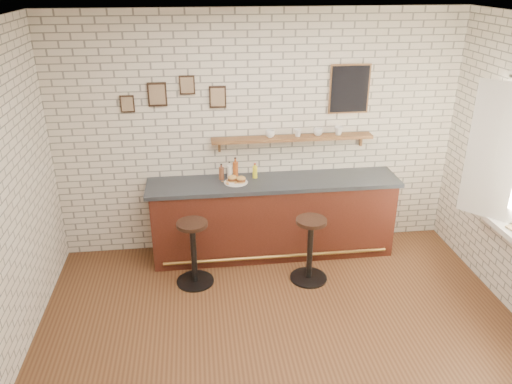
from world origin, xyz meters
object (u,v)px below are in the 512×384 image
(shelf_cup_c, at_px, (318,132))
(bar_stool_right, at_px, (310,248))
(bitters_bottle_brown, at_px, (221,173))
(shelf_cup_d, at_px, (339,131))
(sandwich_plate, at_px, (236,182))
(shelf_cup_a, at_px, (270,134))
(bitters_bottle_amber, at_px, (235,170))
(condiment_bottle_yellow, at_px, (255,172))
(ciabatta_sandwich, at_px, (237,179))
(shelf_cup_b, at_px, (298,133))
(bitters_bottle_white, at_px, (230,172))
(bar_counter, at_px, (273,217))
(bar_stool_left, at_px, (194,251))

(shelf_cup_c, bearing_deg, bar_stool_right, 169.75)
(bitters_bottle_brown, distance_m, shelf_cup_d, 1.54)
(sandwich_plate, distance_m, shelf_cup_a, 0.72)
(bitters_bottle_amber, distance_m, condiment_bottle_yellow, 0.24)
(condiment_bottle_yellow, xyz_separation_m, shelf_cup_d, (1.05, 0.08, 0.46))
(ciabatta_sandwich, bearing_deg, shelf_cup_d, 9.02)
(shelf_cup_b, bearing_deg, ciabatta_sandwich, 154.39)
(ciabatta_sandwich, height_order, bitters_bottle_white, bitters_bottle_white)
(shelf_cup_b, bearing_deg, bitters_bottle_amber, 145.31)
(bar_counter, height_order, shelf_cup_b, shelf_cup_b)
(bar_stool_right, relative_size, shelf_cup_b, 8.28)
(ciabatta_sandwich, relative_size, bitters_bottle_amber, 0.83)
(sandwich_plate, relative_size, bar_stool_left, 0.35)
(bar_counter, relative_size, bitters_bottle_brown, 15.24)
(bitters_bottle_white, height_order, shelf_cup_d, shelf_cup_d)
(condiment_bottle_yellow, distance_m, shelf_cup_a, 0.50)
(condiment_bottle_yellow, distance_m, shelf_cup_c, 0.92)
(bar_counter, height_order, bar_stool_right, bar_counter)
(bitters_bottle_brown, relative_size, bitters_bottle_white, 0.89)
(sandwich_plate, bearing_deg, shelf_cup_d, 8.95)
(bitters_bottle_brown, xyz_separation_m, shelf_cup_a, (0.61, 0.08, 0.45))
(sandwich_plate, distance_m, shelf_cup_d, 1.42)
(ciabatta_sandwich, distance_m, shelf_cup_d, 1.40)
(bitters_bottle_brown, xyz_separation_m, bar_stool_right, (0.96, -0.79, -0.67))
(ciabatta_sandwich, bearing_deg, bar_stool_left, -134.79)
(bitters_bottle_white, height_order, condiment_bottle_yellow, bitters_bottle_white)
(bar_counter, relative_size, ciabatta_sandwich, 13.51)
(bar_counter, bearing_deg, shelf_cup_d, 13.53)
(sandwich_plate, distance_m, ciabatta_sandwich, 0.04)
(shelf_cup_a, bearing_deg, shelf_cup_d, -41.70)
(bar_stool_right, relative_size, shelf_cup_d, 7.09)
(ciabatta_sandwich, bearing_deg, condiment_bottle_yellow, 28.18)
(bitters_bottle_white, distance_m, shelf_cup_c, 1.19)
(bitters_bottle_white, bearing_deg, sandwich_plate, -63.02)
(bar_stool_right, distance_m, shelf_cup_d, 1.51)
(bitters_bottle_brown, xyz_separation_m, shelf_cup_c, (1.21, 0.08, 0.45))
(shelf_cup_c, bearing_deg, bitters_bottle_amber, 99.85)
(sandwich_plate, distance_m, bitters_bottle_amber, 0.17)
(sandwich_plate, xyz_separation_m, shelf_cup_b, (0.79, 0.20, 0.53))
(shelf_cup_c, bearing_deg, bitters_bottle_brown, 99.23)
(bitters_bottle_white, distance_m, condiment_bottle_yellow, 0.31)
(shelf_cup_d, bearing_deg, sandwich_plate, 167.44)
(ciabatta_sandwich, bearing_deg, bitters_bottle_brown, 144.05)
(bitters_bottle_brown, xyz_separation_m, bar_stool_left, (-0.38, -0.69, -0.67))
(shelf_cup_a, xyz_separation_m, shelf_cup_c, (0.60, 0.00, -0.00))
(ciabatta_sandwich, xyz_separation_m, shelf_cup_d, (1.29, 0.20, 0.49))
(bitters_bottle_amber, height_order, shelf_cup_a, shelf_cup_a)
(condiment_bottle_yellow, relative_size, shelf_cup_a, 1.64)
(condiment_bottle_yellow, xyz_separation_m, shelf_cup_c, (0.79, 0.08, 0.46))
(ciabatta_sandwich, xyz_separation_m, bitters_bottle_amber, (-0.00, 0.13, 0.06))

